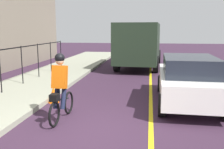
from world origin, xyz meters
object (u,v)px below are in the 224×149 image
at_px(cyclist_lead, 60,88).
at_px(box_truck_background, 140,43).
at_px(patrol_sedan, 188,79).
at_px(traffic_cone_near, 54,94).

distance_m(cyclist_lead, box_truck_background, 10.35).
relative_size(cyclist_lead, patrol_sedan, 0.41).
bearing_deg(patrol_sedan, cyclist_lead, 122.64).
distance_m(patrol_sedan, box_truck_background, 8.27).
xyz_separation_m(cyclist_lead, traffic_cone_near, (1.64, 0.84, -0.63)).
bearing_deg(traffic_cone_near, cyclist_lead, -152.96).
distance_m(cyclist_lead, traffic_cone_near, 1.95).
xyz_separation_m(cyclist_lead, box_truck_background, (10.19, -1.67, 0.64)).
relative_size(box_truck_background, traffic_cone_near, 12.25).
relative_size(patrol_sedan, traffic_cone_near, 7.96).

